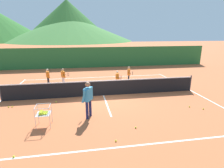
% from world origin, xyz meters
% --- Properties ---
extents(ground_plane, '(120.00, 120.00, 0.00)m').
position_xyz_m(ground_plane, '(0.00, 0.00, 0.00)').
color(ground_plane, '#BC6038').
extents(line_baseline_near, '(11.84, 0.08, 0.01)m').
position_xyz_m(line_baseline_near, '(0.00, -5.33, 0.00)').
color(line_baseline_near, white).
rests_on(line_baseline_near, ground).
extents(line_baseline_far, '(11.84, 0.08, 0.01)m').
position_xyz_m(line_baseline_far, '(0.00, 4.72, 0.00)').
color(line_baseline_far, white).
rests_on(line_baseline_far, ground).
extents(line_sideline_west, '(0.08, 10.05, 0.01)m').
position_xyz_m(line_sideline_west, '(-5.92, 0.00, 0.00)').
color(line_sideline_west, white).
rests_on(line_sideline_west, ground).
extents(line_sideline_east, '(0.08, 10.05, 0.01)m').
position_xyz_m(line_sideline_east, '(5.92, 0.00, 0.00)').
color(line_sideline_east, white).
rests_on(line_sideline_east, ground).
extents(line_service_center, '(0.08, 5.99, 0.01)m').
position_xyz_m(line_service_center, '(0.00, 0.00, 0.00)').
color(line_service_center, white).
rests_on(line_service_center, ground).
extents(tennis_net, '(11.76, 0.08, 1.05)m').
position_xyz_m(tennis_net, '(0.00, 0.00, 0.50)').
color(tennis_net, '#333338').
rests_on(tennis_net, ground).
extents(instructor, '(0.54, 0.84, 1.69)m').
position_xyz_m(instructor, '(-1.04, -2.84, 1.02)').
color(instructor, '#191E4C').
rests_on(instructor, ground).
extents(student_0, '(0.33, 0.51, 1.24)m').
position_xyz_m(student_0, '(-3.71, 2.88, 0.74)').
color(student_0, black).
rests_on(student_0, ground).
extents(student_1, '(0.60, 0.52, 1.26)m').
position_xyz_m(student_1, '(-2.60, 2.69, 0.76)').
color(student_1, silver).
rests_on(student_1, ground).
extents(student_2, '(0.41, 0.68, 1.22)m').
position_xyz_m(student_2, '(1.17, 1.44, 0.74)').
color(student_2, black).
rests_on(student_2, ground).
extents(student_3, '(0.42, 0.69, 1.28)m').
position_xyz_m(student_3, '(2.27, 2.51, 0.77)').
color(student_3, black).
rests_on(student_3, ground).
extents(ball_cart, '(0.58, 0.58, 0.90)m').
position_xyz_m(ball_cart, '(-2.93, -3.34, 0.59)').
color(ball_cart, '#B7B7BC').
rests_on(ball_cart, ground).
extents(tennis_ball_0, '(0.07, 0.07, 0.07)m').
position_xyz_m(tennis_ball_0, '(-2.76, -0.71, 0.03)').
color(tennis_ball_0, yellow).
rests_on(tennis_ball_0, ground).
extents(tennis_ball_1, '(0.07, 0.07, 0.07)m').
position_xyz_m(tennis_ball_1, '(-5.12, -1.02, 0.03)').
color(tennis_ball_1, yellow).
rests_on(tennis_ball_1, ground).
extents(tennis_ball_2, '(0.07, 0.07, 0.07)m').
position_xyz_m(tennis_ball_2, '(4.22, -2.58, 0.03)').
color(tennis_ball_2, yellow).
rests_on(tennis_ball_2, ground).
extents(tennis_ball_3, '(0.07, 0.07, 0.07)m').
position_xyz_m(tennis_ball_3, '(-3.50, -5.28, 0.03)').
color(tennis_ball_3, yellow).
rests_on(tennis_ball_3, ground).
extents(tennis_ball_4, '(0.07, 0.07, 0.07)m').
position_xyz_m(tennis_ball_4, '(-0.17, -4.98, 0.03)').
color(tennis_ball_4, yellow).
rests_on(tennis_ball_4, ground).
extents(tennis_ball_5, '(0.07, 0.07, 0.07)m').
position_xyz_m(tennis_ball_5, '(4.76, -2.95, 0.03)').
color(tennis_ball_5, yellow).
rests_on(tennis_ball_5, ground).
extents(tennis_ball_6, '(0.07, 0.07, 0.07)m').
position_xyz_m(tennis_ball_6, '(0.81, -4.18, 0.03)').
color(tennis_ball_6, yellow).
rests_on(tennis_ball_6, ground).
extents(tennis_ball_7, '(0.07, 0.07, 0.07)m').
position_xyz_m(tennis_ball_7, '(-4.94, -1.03, 0.03)').
color(tennis_ball_7, yellow).
rests_on(tennis_ball_7, ground).
extents(windscreen_fence, '(26.06, 0.08, 2.20)m').
position_xyz_m(windscreen_fence, '(0.00, 9.34, 1.10)').
color(windscreen_fence, '#286B33').
rests_on(windscreen_fence, ground).
extents(hill_1, '(51.39, 51.39, 10.20)m').
position_xyz_m(hill_1, '(-5.17, 70.40, 5.10)').
color(hill_1, '#427A38').
rests_on(hill_1, ground).
extents(hill_2, '(38.86, 38.86, 16.93)m').
position_xyz_m(hill_2, '(-6.30, 74.39, 8.47)').
color(hill_2, '#2D6628').
rests_on(hill_2, ground).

